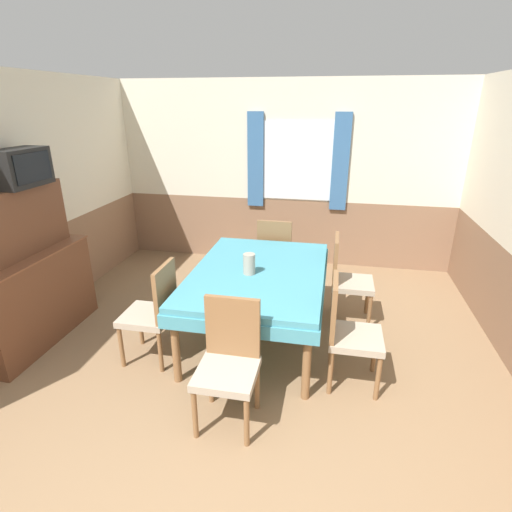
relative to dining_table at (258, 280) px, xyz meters
name	(u,v)px	position (x,y,z in m)	size (l,w,h in m)	color
wall_back	(285,175)	(-0.04, 2.21, 0.66)	(5.20, 0.10, 2.60)	silver
wall_left	(22,205)	(-2.47, -0.06, 0.65)	(0.05, 4.90, 2.60)	silver
dining_table	(258,280)	(0.00, 0.00, 0.00)	(1.30, 1.85, 0.75)	teal
chair_left_near	(154,310)	(-0.87, -0.55, -0.13)	(0.44, 0.44, 0.97)	brown
chair_right_near	(348,330)	(0.87, -0.55, -0.13)	(0.44, 0.44, 0.97)	brown
chair_head_near	(229,359)	(0.00, -1.14, -0.13)	(0.44, 0.44, 0.97)	brown
chair_head_window	(276,252)	(0.00, 1.14, -0.13)	(0.44, 0.44, 0.97)	brown
chair_right_far	(346,277)	(0.87, 0.55, -0.13)	(0.44, 0.44, 0.97)	brown
sideboard	(28,280)	(-2.22, -0.47, 0.01)	(0.46, 1.40, 1.55)	brown
tv	(20,168)	(-2.19, -0.29, 1.07)	(0.29, 0.55, 0.35)	black
vase	(249,264)	(-0.07, -0.09, 0.20)	(0.12, 0.12, 0.20)	#A39989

